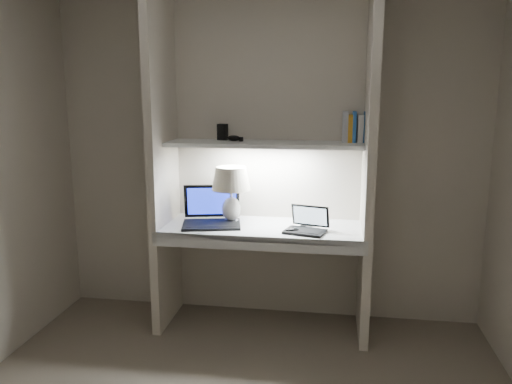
% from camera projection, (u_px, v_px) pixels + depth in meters
% --- Properties ---
extents(back_wall, '(3.20, 0.01, 2.50)m').
position_uv_depth(back_wall, '(268.00, 155.00, 3.76)').
color(back_wall, beige).
rests_on(back_wall, floor).
extents(alcove_panel_left, '(0.06, 0.55, 2.50)m').
position_uv_depth(alcove_panel_left, '(163.00, 158.00, 3.60)').
color(alcove_panel_left, beige).
rests_on(alcove_panel_left, floor).
extents(alcove_panel_right, '(0.06, 0.55, 2.50)m').
position_uv_depth(alcove_panel_right, '(369.00, 162.00, 3.38)').
color(alcove_panel_right, beige).
rests_on(alcove_panel_right, floor).
extents(desk, '(1.40, 0.55, 0.04)m').
position_uv_depth(desk, '(262.00, 229.00, 3.59)').
color(desk, white).
rests_on(desk, alcove_panel_left).
extents(desk_apron, '(1.46, 0.03, 0.10)m').
position_uv_depth(desk_apron, '(257.00, 243.00, 3.35)').
color(desk_apron, silver).
rests_on(desk_apron, desk).
extents(shelf, '(1.40, 0.36, 0.03)m').
position_uv_depth(shelf, '(265.00, 144.00, 3.57)').
color(shelf, silver).
rests_on(shelf, back_wall).
extents(strip_light, '(0.60, 0.04, 0.02)m').
position_uv_depth(strip_light, '(265.00, 147.00, 3.57)').
color(strip_light, white).
rests_on(strip_light, shelf).
extents(table_lamp, '(0.28, 0.28, 0.41)m').
position_uv_depth(table_lamp, '(231.00, 185.00, 3.63)').
color(table_lamp, white).
rests_on(table_lamp, desk).
extents(laptop_main, '(0.48, 0.43, 0.27)m').
position_uv_depth(laptop_main, '(212.00, 216.00, 3.64)').
color(laptop_main, black).
rests_on(laptop_main, desk).
extents(laptop_netbook, '(0.32, 0.30, 0.17)m').
position_uv_depth(laptop_netbook, '(307.00, 226.00, 3.44)').
color(laptop_netbook, black).
rests_on(laptop_netbook, desk).
extents(speaker, '(0.10, 0.07, 0.13)m').
position_uv_depth(speaker, '(307.00, 216.00, 3.60)').
color(speaker, silver).
rests_on(speaker, desk).
extents(mouse, '(0.11, 0.09, 0.04)m').
position_uv_depth(mouse, '(292.00, 230.00, 3.41)').
color(mouse, black).
rests_on(mouse, desk).
extents(cable_coil, '(0.11, 0.11, 0.01)m').
position_uv_depth(cable_coil, '(301.00, 228.00, 3.52)').
color(cable_coil, black).
rests_on(cable_coil, desk).
extents(sticky_note, '(0.08, 0.08, 0.00)m').
position_uv_depth(sticky_note, '(210.00, 224.00, 3.64)').
color(sticky_note, yellow).
rests_on(sticky_note, desk).
extents(book_row, '(0.21, 0.14, 0.22)m').
position_uv_depth(book_row, '(357.00, 128.00, 3.54)').
color(book_row, white).
rests_on(book_row, shelf).
extents(shelf_box, '(0.08, 0.06, 0.12)m').
position_uv_depth(shelf_box, '(223.00, 132.00, 3.70)').
color(shelf_box, black).
rests_on(shelf_box, shelf).
extents(shelf_gadget, '(0.11, 0.09, 0.04)m').
position_uv_depth(shelf_gadget, '(234.00, 138.00, 3.61)').
color(shelf_gadget, black).
rests_on(shelf_gadget, shelf).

